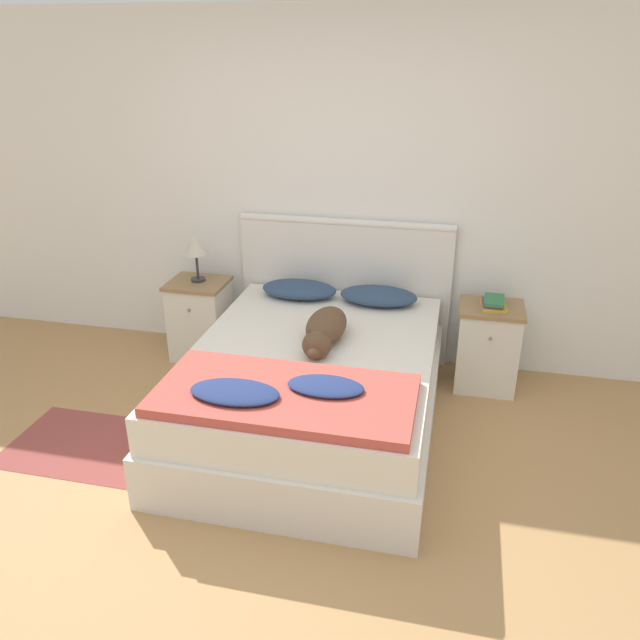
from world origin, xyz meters
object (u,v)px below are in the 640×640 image
bed (313,388)px  pillow_right (379,296)px  dog (325,329)px  book_stack (493,303)px  pillow_left (299,289)px  table_lamp (196,247)px  nightstand_left (200,319)px  nightstand_right (487,347)px

bed → pillow_right: bearing=69.9°
dog → book_stack: 1.24m
pillow_left → bed: bearing=-69.9°
book_stack → table_lamp: 2.21m
pillow_left → nightstand_left: bearing=-178.0°
book_stack → nightstand_right: bearing=116.0°
nightstand_left → pillow_right: 1.42m
pillow_left → table_lamp: (-0.80, -0.01, 0.27)m
pillow_right → dog: 0.75m
pillow_left → dog: (0.35, -0.71, 0.03)m
pillow_right → book_stack: book_stack is taller
book_stack → nightstand_left: bearing=179.8°
pillow_right → table_lamp: 1.42m
nightstand_left → book_stack: size_ratio=2.67×
bed → pillow_left: size_ratio=3.65×
dog → pillow_left: bearing=116.3°
nightstand_left → nightstand_right: same height
pillow_right → book_stack: 0.80m
nightstand_left → pillow_left: bearing=2.0°
bed → pillow_left: bearing=110.1°
bed → pillow_right: (0.30, 0.81, 0.34)m
bed → pillow_left: 0.93m
dog → pillow_right: bearing=71.1°
nightstand_right → dog: 1.29m
nightstand_right → nightstand_left: bearing=180.0°
nightstand_right → dog: (-1.04, -0.68, 0.34)m
pillow_left → dog: dog is taller
pillow_left → table_lamp: 0.84m
pillow_left → pillow_right: same height
pillow_right → book_stack: bearing=-2.6°
nightstand_right → pillow_left: bearing=178.9°
pillow_right → bed: bearing=-110.1°
nightstand_right → pillow_right: size_ratio=1.12×
pillow_right → dog: bearing=-108.9°
pillow_left → dog: bearing=-63.7°
nightstand_right → pillow_left: pillow_left is taller
nightstand_right → table_lamp: bearing=179.4°
pillow_left → pillow_right: 0.59m
bed → dog: bearing=61.9°
pillow_left → book_stack: book_stack is taller
pillow_right → nightstand_right: bearing=-2.0°
nightstand_left → table_lamp: bearing=90.0°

